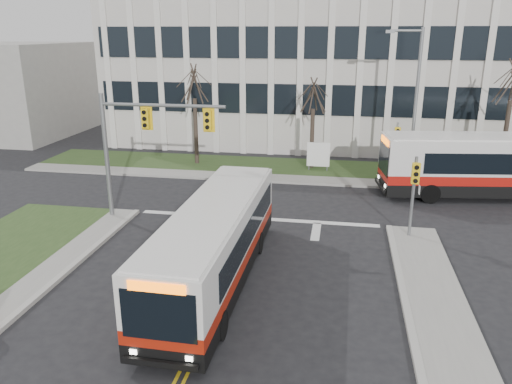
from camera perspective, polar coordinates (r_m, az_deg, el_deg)
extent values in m
plane|color=black|center=(17.79, -4.40, -12.40)|extent=(120.00, 120.00, 0.00)
cube|color=#9E9B93|center=(31.37, 11.40, 1.06)|extent=(44.00, 1.60, 0.14)
cube|color=#2C451D|center=(34.06, 11.31, 2.39)|extent=(44.00, 5.00, 0.12)
cube|color=beige|center=(44.97, 11.53, 13.77)|extent=(40.00, 16.00, 12.00)
cube|color=#9E9B93|center=(50.90, -26.70, 10.44)|extent=(12.00, 12.00, 8.00)
cylinder|color=slate|center=(25.44, -16.69, 3.81)|extent=(0.22, 0.22, 6.20)
cylinder|color=slate|center=(23.77, -10.66, 9.70)|extent=(6.00, 0.16, 0.16)
cube|color=yellow|center=(24.01, -12.52, 8.22)|extent=(0.34, 0.24, 0.92)
cube|color=yellow|center=(23.05, -5.52, 8.17)|extent=(0.34, 0.24, 0.92)
cylinder|color=slate|center=(23.20, 17.45, -0.68)|extent=(0.14, 0.14, 3.80)
cube|color=yellow|center=(22.68, 17.79, 2.04)|extent=(0.34, 0.24, 0.92)
cylinder|color=slate|center=(31.34, 15.62, 4.20)|extent=(0.14, 0.14, 3.80)
cube|color=yellow|center=(30.90, 15.84, 6.28)|extent=(0.34, 0.24, 0.92)
cylinder|color=slate|center=(31.65, 17.74, 9.14)|extent=(0.20, 0.20, 9.20)
cylinder|color=slate|center=(31.24, 16.82, 17.24)|extent=(1.80, 0.14, 0.14)
cube|color=slate|center=(31.16, 15.10, 17.29)|extent=(0.50, 0.25, 0.18)
cylinder|color=slate|center=(33.51, 6.07, 3.17)|extent=(0.08, 0.08, 1.00)
cylinder|color=slate|center=(33.46, 8.12, 3.06)|extent=(0.08, 0.08, 1.00)
cube|color=white|center=(33.31, 7.14, 4.28)|extent=(1.50, 0.12, 1.60)
cylinder|color=#42352B|center=(34.97, -6.88, 6.80)|extent=(0.28, 0.28, 4.62)
cylinder|color=#42352B|center=(33.83, 6.41, 5.99)|extent=(0.28, 0.28, 4.09)
cylinder|color=#42352B|center=(34.97, 26.51, 5.32)|extent=(0.28, 0.28, 4.95)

